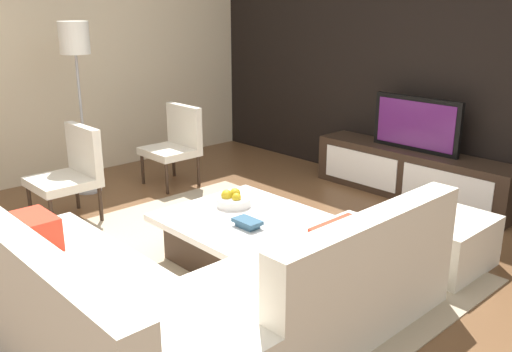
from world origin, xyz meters
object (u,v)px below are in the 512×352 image
at_px(floor_lamp, 75,51).
at_px(accent_chair_far, 176,140).
at_px(television, 416,124).
at_px(accent_chair_near, 72,169).
at_px(fruit_bowl, 233,200).
at_px(coffee_table, 239,236).
at_px(book_stack, 247,223).
at_px(ottoman, 437,240).
at_px(media_console, 412,174).
at_px(sectional_couch, 189,297).

bearing_deg(floor_lamp, accent_chair_far, 64.22).
relative_size(television, floor_lamp, 0.54).
relative_size(accent_chair_near, fruit_bowl, 3.11).
bearing_deg(coffee_table, accent_chair_far, 157.93).
bearing_deg(floor_lamp, fruit_bowl, 4.80).
bearing_deg(accent_chair_near, book_stack, 9.93).
xyz_separation_m(accent_chair_far, book_stack, (2.18, -0.91, -0.08)).
relative_size(floor_lamp, ottoman, 2.53).
xyz_separation_m(accent_chair_near, ottoman, (2.80, 1.60, -0.29)).
bearing_deg(media_console, sectional_couch, -81.05).
height_order(television, fruit_bowl, television).
relative_size(coffee_table, fruit_bowl, 3.80).
height_order(television, coffee_table, television).
bearing_deg(accent_chair_far, fruit_bowl, -29.64).
xyz_separation_m(coffee_table, book_stack, (0.23, -0.12, 0.21)).
distance_m(media_console, fruit_bowl, 2.22).
relative_size(accent_chair_near, floor_lamp, 0.49).
bearing_deg(television, sectional_couch, -81.05).
xyz_separation_m(coffee_table, floor_lamp, (-2.37, -0.08, 1.28)).
distance_m(sectional_couch, ottoman, 2.05).
height_order(media_console, floor_lamp, floor_lamp).
relative_size(television, accent_chair_far, 1.10).
xyz_separation_m(accent_chair_near, book_stack, (1.94, 0.42, -0.07)).
xyz_separation_m(floor_lamp, ottoman, (3.46, 1.15, -1.28)).
relative_size(floor_lamp, fruit_bowl, 6.32).
bearing_deg(fruit_bowl, sectional_couch, -52.32).
bearing_deg(television, media_console, -90.00).
xyz_separation_m(sectional_couch, coffee_table, (-0.61, 0.93, -0.08)).
bearing_deg(accent_chair_near, coffee_table, 15.23).
distance_m(sectional_couch, accent_chair_near, 2.36).
distance_m(media_console, coffee_table, 2.30).
bearing_deg(book_stack, accent_chair_near, -167.88).
distance_m(media_console, television, 0.52).
xyz_separation_m(accent_chair_near, accent_chair_far, (-0.24, 1.33, 0.00)).
xyz_separation_m(fruit_bowl, book_stack, (0.41, -0.22, -0.01)).
distance_m(coffee_table, book_stack, 0.33).
bearing_deg(floor_lamp, sectional_couch, -15.77).
relative_size(accent_chair_far, book_stack, 4.08).
distance_m(sectional_couch, accent_chair_far, 3.09).
relative_size(sectional_couch, accent_chair_near, 2.80).
bearing_deg(fruit_bowl, media_console, 82.64).
relative_size(media_console, floor_lamp, 1.22).
bearing_deg(sectional_couch, accent_chair_near, 170.47).
bearing_deg(sectional_couch, book_stack, 115.25).
xyz_separation_m(coffee_table, accent_chair_far, (-1.95, 0.79, 0.29)).
distance_m(sectional_couch, coffee_table, 1.11).
height_order(ottoman, fruit_bowl, fruit_bowl).
height_order(floor_lamp, accent_chair_far, floor_lamp).
relative_size(media_console, accent_chair_near, 2.48).
distance_m(accent_chair_near, book_stack, 1.98).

